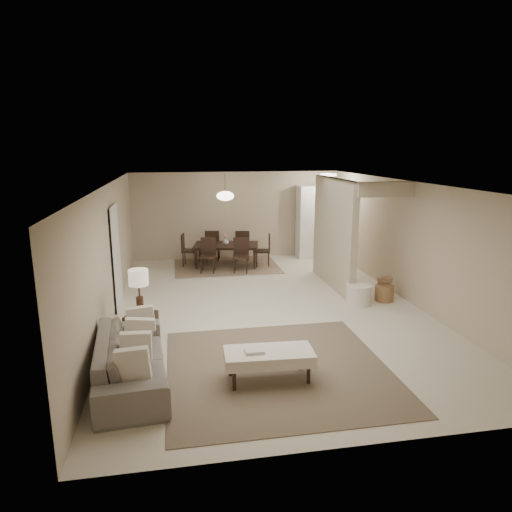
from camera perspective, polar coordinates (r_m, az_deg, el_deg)
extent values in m
plane|color=beige|center=(9.31, 1.46, -6.47)|extent=(9.00, 9.00, 0.00)
plane|color=white|center=(8.78, 1.56, 9.06)|extent=(9.00, 9.00, 0.00)
plane|color=#C1AF92|center=(13.33, -2.42, 5.11)|extent=(6.00, 0.00, 6.00)
plane|color=#C1AF92|center=(8.87, -17.84, 0.29)|extent=(0.00, 9.00, 9.00)
plane|color=#C1AF92|center=(10.00, 18.60, 1.66)|extent=(0.00, 9.00, 9.00)
cube|color=#C1AF92|center=(10.63, 9.68, 2.83)|extent=(0.15, 2.50, 2.50)
cube|color=black|center=(9.49, -17.11, -0.25)|extent=(0.04, 0.90, 2.04)
cube|color=white|center=(13.54, 7.71, 4.27)|extent=(1.20, 0.55, 2.10)
cylinder|color=white|center=(12.48, 9.04, 9.98)|extent=(0.44, 0.44, 0.05)
cube|color=brown|center=(6.89, 2.76, -13.86)|extent=(3.20, 3.20, 0.01)
imported|color=slate|center=(6.63, -15.34, -12.33)|extent=(2.35, 1.08, 0.67)
cube|color=white|center=(6.43, 1.63, -12.43)|extent=(1.25, 0.62, 0.16)
cylinder|color=black|center=(6.28, -2.73, -15.39)|extent=(0.05, 0.05, 0.28)
cylinder|color=black|center=(6.47, 6.58, -14.54)|extent=(0.05, 0.05, 0.28)
cylinder|color=black|center=(6.63, -3.21, -13.71)|extent=(0.05, 0.05, 0.28)
cylinder|color=black|center=(6.82, 5.57, -12.98)|extent=(0.05, 0.05, 0.28)
cube|color=black|center=(7.88, -14.12, -8.74)|extent=(0.57, 0.57, 0.49)
cylinder|color=#4B3020|center=(7.74, -14.29, -6.02)|extent=(0.12, 0.12, 0.30)
cylinder|color=#4B3020|center=(7.66, -14.41, -4.05)|extent=(0.03, 0.03, 0.26)
cylinder|color=beige|center=(7.60, -14.49, -2.61)|extent=(0.32, 0.32, 0.26)
cylinder|color=white|center=(9.70, 12.72, -4.71)|extent=(0.52, 0.52, 0.41)
cylinder|color=brown|center=(10.05, 15.74, -4.47)|extent=(0.48, 0.48, 0.34)
cube|color=brown|center=(12.54, -3.73, -1.23)|extent=(2.80, 2.10, 0.01)
imported|color=black|center=(12.47, -3.75, 0.09)|extent=(1.88, 1.27, 0.61)
imported|color=silver|center=(12.39, -3.78, 1.84)|extent=(0.17, 0.17, 0.17)
cube|color=yellow|center=(11.13, 10.95, -3.35)|extent=(0.89, 0.63, 0.01)
cylinder|color=#4B3020|center=(12.18, -3.89, 9.04)|extent=(0.02, 0.02, 0.50)
ellipsoid|color=#FFEAC6|center=(12.20, -3.86, 7.50)|extent=(0.46, 0.46, 0.25)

